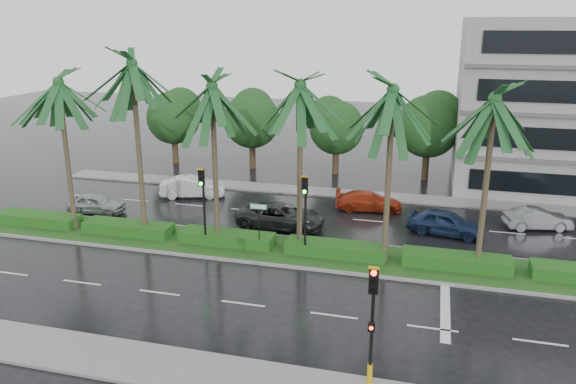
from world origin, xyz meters
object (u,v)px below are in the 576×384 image
(signal_near, at_px, (372,321))
(car_white, at_px, (192,187))
(signal_median_left, at_px, (203,196))
(street_sign, at_px, (259,215))
(car_darkgrey, at_px, (280,216))
(car_silver, at_px, (96,204))
(car_red, at_px, (369,201))
(car_blue, at_px, (446,223))
(car_grey, at_px, (538,219))

(signal_near, bearing_deg, car_white, 128.65)
(signal_median_left, relative_size, street_sign, 1.68)
(signal_near, height_order, car_darkgrey, signal_near)
(car_silver, xyz_separation_m, car_red, (16.72, 5.01, -0.01))
(car_blue, bearing_deg, car_white, 90.86)
(car_silver, distance_m, car_grey, 27.06)
(signal_near, relative_size, car_blue, 1.02)
(signal_median_left, distance_m, car_grey, 19.53)
(car_white, relative_size, car_red, 1.03)
(car_silver, bearing_deg, car_red, -77.43)
(street_sign, height_order, car_white, street_sign)
(car_silver, bearing_deg, car_blue, -89.33)
(street_sign, bearing_deg, car_white, 132.24)
(car_silver, relative_size, car_blue, 0.86)
(car_blue, bearing_deg, car_darkgrey, 108.76)
(street_sign, bearing_deg, car_red, 61.10)
(car_darkgrey, height_order, car_red, car_darkgrey)
(car_darkgrey, bearing_deg, car_silver, 94.84)
(car_red, bearing_deg, car_silver, 99.47)
(signal_median_left, relative_size, car_grey, 1.15)
(signal_median_left, xyz_separation_m, car_blue, (12.50, 5.51, -2.27))
(signal_near, xyz_separation_m, car_red, (-2.29, 18.40, -1.88))
(signal_median_left, bearing_deg, car_blue, 23.77)
(car_red, bearing_deg, car_white, 84.01)
(street_sign, bearing_deg, car_blue, 29.27)
(car_white, height_order, car_blue, car_blue)
(street_sign, relative_size, car_silver, 0.71)
(street_sign, xyz_separation_m, car_white, (-7.51, 8.27, -1.40))
(signal_median_left, height_order, car_darkgrey, signal_median_left)
(signal_median_left, height_order, car_grey, signal_median_left)
(car_white, distance_m, car_red, 12.22)
(signal_median_left, relative_size, car_red, 1.02)
(signal_near, distance_m, car_grey, 19.26)
(signal_near, height_order, car_grey, signal_near)
(street_sign, relative_size, car_red, 0.61)
(car_blue, xyz_separation_m, car_grey, (5.23, 2.34, -0.10))
(signal_median_left, xyz_separation_m, car_white, (-4.51, 8.45, -2.28))
(signal_near, distance_m, car_blue, 15.50)
(car_blue, height_order, car_grey, car_blue)
(signal_near, xyz_separation_m, car_blue, (2.50, 15.19, -1.78))
(car_red, relative_size, car_blue, 1.00)
(signal_median_left, height_order, car_silver, signal_median_left)
(signal_near, height_order, car_silver, signal_near)
(signal_near, relative_size, car_silver, 1.19)
(car_red, bearing_deg, car_blue, -131.03)
(car_blue, bearing_deg, signal_near, -178.66)
(signal_median_left, distance_m, car_white, 9.85)
(car_darkgrey, bearing_deg, car_grey, -73.27)
(signal_median_left, relative_size, car_silver, 1.19)
(car_grey, bearing_deg, car_white, 74.75)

